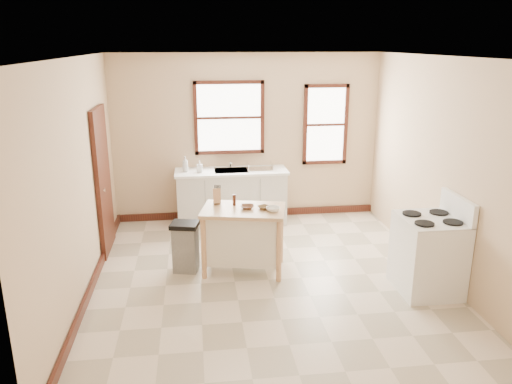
# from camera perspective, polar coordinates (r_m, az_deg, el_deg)

# --- Properties ---
(floor) EXTENTS (5.00, 5.00, 0.00)m
(floor) POSITION_cam_1_polar(r_m,az_deg,el_deg) (6.58, 1.42, -9.99)
(floor) COLOR beige
(floor) RESTS_ON ground
(ceiling) EXTENTS (5.00, 5.00, 0.00)m
(ceiling) POSITION_cam_1_polar(r_m,az_deg,el_deg) (5.87, 1.63, 15.18)
(ceiling) COLOR white
(ceiling) RESTS_ON ground
(wall_back) EXTENTS (4.50, 0.04, 2.80)m
(wall_back) POSITION_cam_1_polar(r_m,az_deg,el_deg) (8.50, -1.02, 6.21)
(wall_back) COLOR tan
(wall_back) RESTS_ON ground
(wall_left) EXTENTS (0.04, 5.00, 2.80)m
(wall_left) POSITION_cam_1_polar(r_m,az_deg,el_deg) (6.16, -19.64, 1.09)
(wall_left) COLOR tan
(wall_left) RESTS_ON ground
(wall_right) EXTENTS (0.04, 5.00, 2.80)m
(wall_right) POSITION_cam_1_polar(r_m,az_deg,el_deg) (6.78, 20.68, 2.36)
(wall_right) COLOR tan
(wall_right) RESTS_ON ground
(window_main) EXTENTS (1.17, 0.06, 1.22)m
(window_main) POSITION_cam_1_polar(r_m,az_deg,el_deg) (8.39, -3.08, 8.47)
(window_main) COLOR #38130F
(window_main) RESTS_ON wall_back
(window_side) EXTENTS (0.77, 0.06, 1.37)m
(window_side) POSITION_cam_1_polar(r_m,az_deg,el_deg) (8.69, 7.95, 7.62)
(window_side) COLOR #38130F
(window_side) RESTS_ON wall_back
(door_left) EXTENTS (0.06, 0.90, 2.10)m
(door_left) POSITION_cam_1_polar(r_m,az_deg,el_deg) (7.48, -17.07, 1.21)
(door_left) COLOR #38130F
(door_left) RESTS_ON ground
(baseboard_back) EXTENTS (4.50, 0.04, 0.12)m
(baseboard_back) POSITION_cam_1_polar(r_m,az_deg,el_deg) (8.82, -0.96, -2.42)
(baseboard_back) COLOR #38130F
(baseboard_back) RESTS_ON ground
(baseboard_left) EXTENTS (0.04, 5.00, 0.12)m
(baseboard_left) POSITION_cam_1_polar(r_m,az_deg,el_deg) (6.63, -18.24, -10.12)
(baseboard_left) COLOR #38130F
(baseboard_left) RESTS_ON ground
(sink_counter) EXTENTS (1.86, 0.62, 0.92)m
(sink_counter) POSITION_cam_1_polar(r_m,az_deg,el_deg) (8.41, -2.80, -0.53)
(sink_counter) COLOR beige
(sink_counter) RESTS_ON ground
(faucet) EXTENTS (0.03, 0.03, 0.22)m
(faucet) POSITION_cam_1_polar(r_m,az_deg,el_deg) (8.43, -2.95, 3.53)
(faucet) COLOR silver
(faucet) RESTS_ON sink_counter
(soap_bottle_a) EXTENTS (0.11, 0.11, 0.26)m
(soap_bottle_a) POSITION_cam_1_polar(r_m,az_deg,el_deg) (8.23, -8.10, 3.19)
(soap_bottle_a) COLOR #B2B2B2
(soap_bottle_a) RESTS_ON sink_counter
(soap_bottle_b) EXTENTS (0.09, 0.10, 0.19)m
(soap_bottle_b) POSITION_cam_1_polar(r_m,az_deg,el_deg) (8.18, -6.46, 2.92)
(soap_bottle_b) COLOR #B2B2B2
(soap_bottle_b) RESTS_ON sink_counter
(dish_rack) EXTENTS (0.49, 0.42, 0.11)m
(dish_rack) POSITION_cam_1_polar(r_m,az_deg,el_deg) (8.30, 0.43, 2.92)
(dish_rack) COLOR silver
(dish_rack) RESTS_ON sink_counter
(kitchen_island) EXTENTS (1.19, 0.89, 0.88)m
(kitchen_island) POSITION_cam_1_polar(r_m,az_deg,el_deg) (6.67, -1.42, -5.47)
(kitchen_island) COLOR tan
(kitchen_island) RESTS_ON ground
(knife_block) EXTENTS (0.10, 0.10, 0.20)m
(knife_block) POSITION_cam_1_polar(r_m,az_deg,el_deg) (6.70, -4.49, -0.51)
(knife_block) COLOR tan
(knife_block) RESTS_ON kitchen_island
(pepper_grinder) EXTENTS (0.06, 0.06, 0.15)m
(pepper_grinder) POSITION_cam_1_polar(r_m,az_deg,el_deg) (6.63, -2.50, -0.91)
(pepper_grinder) COLOR #3C1C10
(pepper_grinder) RESTS_ON kitchen_island
(bowl_a) EXTENTS (0.19, 0.19, 0.04)m
(bowl_a) POSITION_cam_1_polar(r_m,az_deg,el_deg) (6.51, -1.02, -1.72)
(bowl_a) COLOR brown
(bowl_a) RESTS_ON kitchen_island
(bowl_b) EXTENTS (0.21, 0.21, 0.04)m
(bowl_b) POSITION_cam_1_polar(r_m,az_deg,el_deg) (6.50, 0.91, -1.77)
(bowl_b) COLOR brown
(bowl_b) RESTS_ON kitchen_island
(bowl_c) EXTENTS (0.21, 0.21, 0.06)m
(bowl_c) POSITION_cam_1_polar(r_m,az_deg,el_deg) (6.41, 1.94, -1.98)
(bowl_c) COLOR white
(bowl_c) RESTS_ON kitchen_island
(trash_bin) EXTENTS (0.41, 0.37, 0.68)m
(trash_bin) POSITION_cam_1_polar(r_m,az_deg,el_deg) (6.76, -8.05, -6.22)
(trash_bin) COLOR gray
(trash_bin) RESTS_ON ground
(gas_stove) EXTENTS (0.76, 0.77, 1.21)m
(gas_stove) POSITION_cam_1_polar(r_m,az_deg,el_deg) (6.43, 19.16, -5.70)
(gas_stove) COLOR white
(gas_stove) RESTS_ON ground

